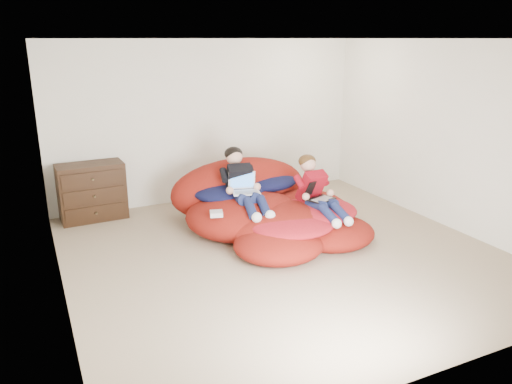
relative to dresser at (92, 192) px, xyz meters
name	(u,v)px	position (x,y,z in m)	size (l,w,h in m)	color
room_shell	(284,237)	(1.90, -2.26, -0.19)	(5.10, 5.10, 2.77)	tan
dresser	(92,192)	(0.00, 0.00, 0.00)	(0.93, 0.53, 0.82)	black
beanbag_pile	(268,210)	(2.10, -1.42, -0.14)	(2.37, 2.48, 0.94)	maroon
cream_pillow	(213,175)	(1.61, -0.63, 0.21)	(0.39, 0.25, 0.25)	beige
older_boy	(242,181)	(1.75, -1.35, 0.29)	(0.38, 1.11, 0.76)	black
younger_boy	(317,188)	(2.60, -1.85, 0.23)	(0.34, 1.05, 0.73)	maroon
laptop_white	(244,187)	(1.75, -1.42, 0.23)	(0.41, 0.38, 0.26)	silver
laptop_black	(318,194)	(2.60, -1.89, 0.16)	(0.40, 0.45, 0.23)	black
power_adapter	(216,214)	(1.26, -1.66, 0.01)	(0.16, 0.16, 0.06)	silver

